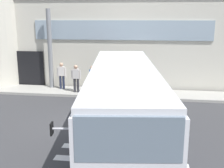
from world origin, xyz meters
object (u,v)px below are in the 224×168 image
(entry_support_column, at_px, (50,49))
(passenger_near_column, at_px, (62,74))
(passenger_at_curb_edge, at_px, (92,78))
(safety_bollard_yellow, at_px, (102,92))
(bus_main_foreground, at_px, (123,100))
(passenger_by_doorway, at_px, (76,76))

(entry_support_column, bearing_deg, passenger_near_column, -21.25)
(passenger_at_curb_edge, xyz_separation_m, safety_bollard_yellow, (0.71, -0.68, -0.63))
(entry_support_column, bearing_deg, safety_bollard_yellow, -26.23)
(entry_support_column, height_order, bus_main_foreground, entry_support_column)
(passenger_near_column, distance_m, passenger_at_curb_edge, 2.29)
(passenger_by_doorway, distance_m, passenger_at_curb_edge, 1.05)
(bus_main_foreground, relative_size, passenger_by_doorway, 6.70)
(passenger_near_column, relative_size, passenger_at_curb_edge, 1.00)
(entry_support_column, bearing_deg, passenger_by_doorway, -26.25)
(bus_main_foreground, distance_m, safety_bollard_yellow, 4.76)
(entry_support_column, distance_m, passenger_at_curb_edge, 3.51)
(safety_bollard_yellow, bearing_deg, entry_support_column, 153.77)
(passenger_by_doorway, xyz_separation_m, safety_bollard_yellow, (1.74, -0.86, -0.66))
(passenger_near_column, bearing_deg, passenger_by_doorway, -29.60)
(passenger_by_doorway, bearing_deg, safety_bollard_yellow, -26.21)
(bus_main_foreground, xyz_separation_m, passenger_near_column, (-4.49, 5.88, -0.25))
(bus_main_foreground, bearing_deg, passenger_at_curb_edge, 114.81)
(bus_main_foreground, bearing_deg, passenger_by_doorway, 122.77)
(passenger_near_column, relative_size, passenger_by_doorway, 1.00)
(passenger_by_doorway, bearing_deg, entry_support_column, 153.75)
(bus_main_foreground, relative_size, passenger_near_column, 6.70)
(passenger_by_doorway, height_order, passenger_at_curb_edge, same)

